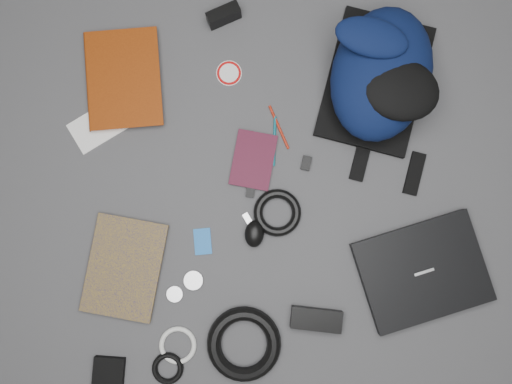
{
  "coord_description": "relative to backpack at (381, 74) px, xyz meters",
  "views": [
    {
      "loc": [
        -0.01,
        -0.08,
        1.43
      ],
      "look_at": [
        0.0,
        0.0,
        0.02
      ],
      "focal_mm": 35.0,
      "sensor_mm": 36.0,
      "label": 1
    }
  ],
  "objects": [
    {
      "name": "comic_book",
      "position": [
        -0.88,
        -0.39,
        -0.08
      ],
      "size": [
        0.28,
        0.33,
        0.02
      ],
      "primitive_type": "imported",
      "rotation": [
        0.0,
        0.0,
        -0.32
      ],
      "color": "#BF960D",
      "rests_on": "ground"
    },
    {
      "name": "textbook_red",
      "position": [
        -0.83,
        0.11,
        -0.07
      ],
      "size": [
        0.23,
        0.3,
        0.03
      ],
      "primitive_type": "imported",
      "rotation": [
        0.0,
        0.0,
        -0.06
      ],
      "color": "maroon",
      "rests_on": "ground"
    },
    {
      "name": "mouse",
      "position": [
        -0.41,
        -0.38,
        -0.07
      ],
      "size": [
        0.07,
        0.09,
        0.04
      ],
      "primitive_type": "ellipsoid",
      "rotation": [
        0.0,
        0.0,
        -0.22
      ],
      "color": "black",
      "rests_on": "ground"
    },
    {
      "name": "pen_teal",
      "position": [
        -0.31,
        -0.13,
        -0.08
      ],
      "size": [
        0.03,
        0.14,
        0.01
      ],
      "primitive_type": "cylinder",
      "rotation": [
        1.57,
        0.0,
        -0.17
      ],
      "color": "#0B5968",
      "rests_on": "ground"
    },
    {
      "name": "id_badge",
      "position": [
        -0.56,
        -0.39,
        -0.09
      ],
      "size": [
        0.05,
        0.08,
        0.0
      ],
      "primitive_type": "cube",
      "rotation": [
        0.0,
        0.0,
        -0.05
      ],
      "color": "blue",
      "rests_on": "ground"
    },
    {
      "name": "key_fob",
      "position": [
        -0.23,
        -0.21,
        -0.08
      ],
      "size": [
        0.04,
        0.05,
        0.01
      ],
      "primitive_type": "cube",
      "rotation": [
        0.0,
        0.0,
        -0.37
      ],
      "color": "black",
      "rests_on": "ground"
    },
    {
      "name": "power_cord_coil",
      "position": [
        -0.48,
        -0.68,
        -0.07
      ],
      "size": [
        0.25,
        0.25,
        0.04
      ],
      "primitive_type": "torus",
      "rotation": [
        0.0,
        0.0,
        -0.2
      ],
      "color": "black",
      "rests_on": "ground"
    },
    {
      "name": "envelope",
      "position": [
        -0.78,
        -0.0,
        -0.09
      ],
      "size": [
        0.24,
        0.18,
        0.0
      ],
      "primitive_type": "cube",
      "rotation": [
        0.0,
        0.0,
        0.41
      ],
      "color": "white",
      "rests_on": "ground"
    },
    {
      "name": "headphone_left",
      "position": [
        -0.65,
        -0.52,
        -0.08
      ],
      "size": [
        0.05,
        0.05,
        0.01
      ],
      "primitive_type": "cylinder",
      "rotation": [
        0.0,
        0.0,
        0.14
      ],
      "color": "silver",
      "rests_on": "ground"
    },
    {
      "name": "pouch",
      "position": [
        -0.86,
        -0.71,
        -0.08
      ],
      "size": [
        0.1,
        0.1,
        0.02
      ],
      "primitive_type": "cube",
      "rotation": [
        0.0,
        0.0,
        -0.21
      ],
      "color": "black",
      "rests_on": "ground"
    },
    {
      "name": "cable_coil",
      "position": [
        -0.33,
        -0.33,
        -0.08
      ],
      "size": [
        0.16,
        0.16,
        0.03
      ],
      "primitive_type": "torus",
      "rotation": [
        0.0,
        0.0,
        -0.19
      ],
      "color": "black",
      "rests_on": "ground"
    },
    {
      "name": "pen_red",
      "position": [
        -0.29,
        -0.09,
        -0.08
      ],
      "size": [
        0.04,
        0.13,
        0.01
      ],
      "primitive_type": "cylinder",
      "rotation": [
        1.57,
        0.0,
        0.27
      ],
      "color": "#A41F0C",
      "rests_on": "ground"
    },
    {
      "name": "dvd_case",
      "position": [
        -0.38,
        -0.18,
        -0.08
      ],
      "size": [
        0.16,
        0.19,
        0.01
      ],
      "primitive_type": "cube",
      "rotation": [
        0.0,
        0.0,
        -0.33
      ],
      "color": "#380A1A",
      "rests_on": "ground"
    },
    {
      "name": "power_brick",
      "position": [
        -0.27,
        -0.65,
        -0.07
      ],
      "size": [
        0.15,
        0.09,
        0.04
      ],
      "primitive_type": "cube",
      "rotation": [
        0.0,
        0.0,
        -0.26
      ],
      "color": "black",
      "rests_on": "ground"
    },
    {
      "name": "compact_camera",
      "position": [
        -0.41,
        0.25,
        -0.06
      ],
      "size": [
        0.1,
        0.06,
        0.05
      ],
      "primitive_type": "cube",
      "rotation": [
        0.0,
        0.0,
        0.28
      ],
      "color": "black",
      "rests_on": "ground"
    },
    {
      "name": "laptop",
      "position": [
        0.05,
        -0.56,
        -0.07
      ],
      "size": [
        0.38,
        0.32,
        0.03
      ],
      "primitive_type": "cube",
      "rotation": [
        0.0,
        0.0,
        0.16
      ],
      "color": "black",
      "rests_on": "ground"
    },
    {
      "name": "white_cable_coil",
      "position": [
        -0.66,
        -0.66,
        -0.08
      ],
      "size": [
        0.13,
        0.13,
        0.01
      ],
      "primitive_type": "torus",
      "rotation": [
        0.0,
        0.0,
        -0.3
      ],
      "color": "white",
      "rests_on": "ground"
    },
    {
      "name": "headphone_right",
      "position": [
        -0.6,
        -0.49,
        -0.08
      ],
      "size": [
        0.06,
        0.06,
        0.01
      ],
      "primitive_type": "cylinder",
      "rotation": [
        0.0,
        0.0,
        -0.14
      ],
      "color": "#AFAFB1",
      "rests_on": "ground"
    },
    {
      "name": "earbud_coil",
      "position": [
        -0.7,
        -0.72,
        -0.08
      ],
      "size": [
        0.1,
        0.1,
        0.02
      ],
      "primitive_type": "torus",
      "rotation": [
        0.0,
        0.0,
        -0.12
      ],
      "color": "black",
      "rests_on": "ground"
    },
    {
      "name": "backpack",
      "position": [
        0.0,
        0.0,
        0.0
      ],
      "size": [
        0.43,
        0.5,
        0.18
      ],
      "primitive_type": null,
      "rotation": [
        0.0,
        0.0,
        -0.4
      ],
      "color": "black",
      "rests_on": "ground"
    },
    {
      "name": "usb_silver",
      "position": [
        -0.42,
        -0.34,
        -0.08
      ],
      "size": [
        0.03,
        0.05,
        0.01
      ],
      "primitive_type": "cube",
      "rotation": [
        0.0,
        0.0,
        0.39
      ],
      "color": "silver",
      "rests_on": "ground"
    },
    {
      "name": "sticker_disc",
      "position": [
        -0.41,
        0.09,
        -0.09
      ],
      "size": [
        0.09,
        0.09,
        0.0
      ],
      "primitive_type": "cylinder",
      "rotation": [
        0.0,
        0.0,
        -0.21
      ],
      "color": "white",
      "rests_on": "ground"
    },
    {
      "name": "ground",
      "position": [
        -0.39,
        -0.27,
        -0.09
      ],
      "size": [
        4.0,
        4.0,
        0.0
      ],
      "primitive_type": "plane",
      "color": "#4F4F51",
      "rests_on": "ground"
    },
    {
      "name": "usb_black",
      "position": [
        -0.4,
        -0.25,
        -0.08
      ],
      "size": [
        0.04,
        0.07,
        0.01
      ],
      "primitive_type": "cube",
      "rotation": [
        0.0,
        0.0,
        -0.28
      ],
      "color": "black",
      "rests_on": "ground"
    }
  ]
}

